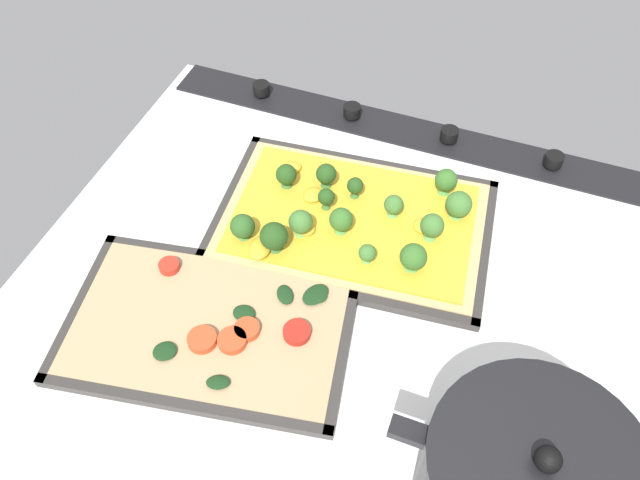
% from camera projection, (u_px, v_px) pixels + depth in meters
% --- Properties ---
extents(ground_plane, '(0.80, 0.71, 0.03)m').
position_uv_depth(ground_plane, '(330.00, 292.00, 0.83)').
color(ground_plane, white).
extents(stove_control_panel, '(0.77, 0.07, 0.03)m').
position_uv_depth(stove_control_panel, '(399.00, 128.00, 1.00)').
color(stove_control_panel, black).
rests_on(stove_control_panel, ground_plane).
extents(baking_tray_front, '(0.40, 0.29, 0.01)m').
position_uv_depth(baking_tray_front, '(353.00, 224.00, 0.88)').
color(baking_tray_front, '#33302D').
rests_on(baking_tray_front, ground_plane).
extents(broccoli_pizza, '(0.38, 0.26, 0.06)m').
position_uv_depth(broccoli_pizza, '(352.00, 219.00, 0.86)').
color(broccoli_pizza, tan).
rests_on(broccoli_pizza, baking_tray_front).
extents(baking_tray_back, '(0.38, 0.28, 0.01)m').
position_uv_depth(baking_tray_back, '(209.00, 328.00, 0.77)').
color(baking_tray_back, '#33302D').
rests_on(baking_tray_back, ground_plane).
extents(veggie_pizza_back, '(0.36, 0.25, 0.02)m').
position_uv_depth(veggie_pizza_back, '(212.00, 325.00, 0.77)').
color(veggie_pizza_back, tan).
rests_on(veggie_pizza_back, baking_tray_back).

